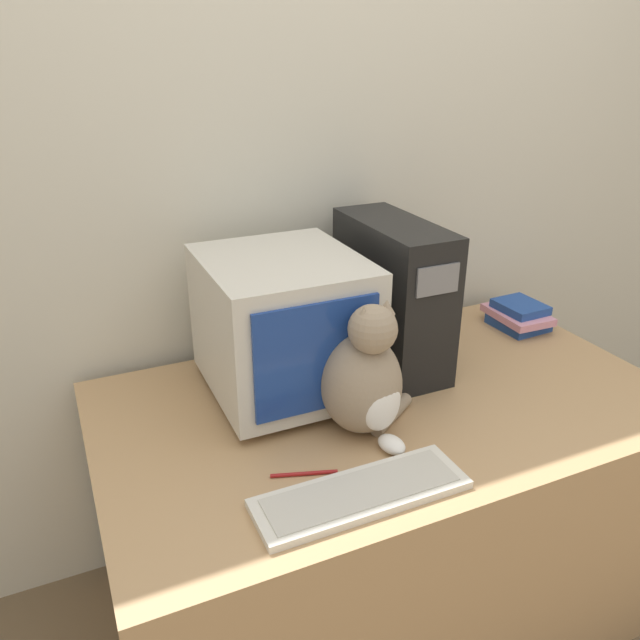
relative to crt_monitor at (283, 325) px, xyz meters
The scene contains 8 objects.
wall_back 0.54m from the crt_monitor, 56.00° to the left, with size 7.00×0.05×2.50m.
desk 0.62m from the crt_monitor, 34.94° to the right, with size 1.51×0.88×0.71m.
crt_monitor is the anchor object (origin of this frame).
computer_tower 0.35m from the crt_monitor, ahead, with size 0.17×0.43×0.42m.
keyboard 0.51m from the crt_monitor, 91.83° to the right, with size 0.46×0.15×0.02m.
cat 0.28m from the crt_monitor, 67.71° to the right, with size 0.28×0.28×0.34m.
book_stack 0.87m from the crt_monitor, ahead, with size 0.16×0.21×0.08m.
pen 0.42m from the crt_monitor, 104.95° to the right, with size 0.14×0.05×0.01m.
Camera 1 is at (-0.75, -0.78, 1.58)m, focal length 35.00 mm.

